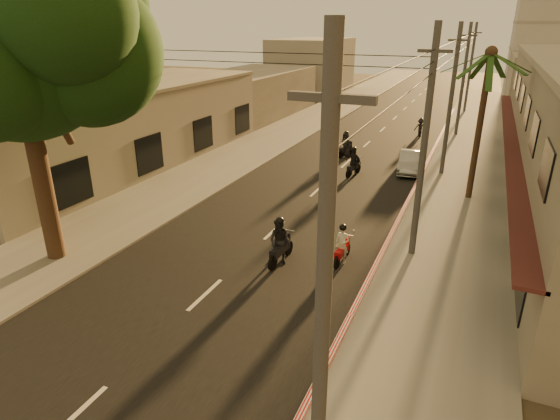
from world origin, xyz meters
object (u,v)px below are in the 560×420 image
at_px(scooter_far_a, 346,145).
at_px(parked_car, 411,162).
at_px(scooter_mid_b, 353,163).
at_px(scooter_far_b, 420,128).
at_px(broadleaf_tree, 25,37).
at_px(scooter_red, 342,246).
at_px(scooter_mid_a, 280,243).
at_px(palm_tree, 490,62).

bearing_deg(scooter_far_a, parked_car, -1.17).
distance_m(scooter_mid_b, scooter_far_b, 13.02).
relative_size(broadleaf_tree, scooter_red, 7.03).
bearing_deg(scooter_red, scooter_mid_a, -151.93).
height_order(scooter_red, scooter_mid_b, scooter_mid_b).
relative_size(palm_tree, scooter_mid_a, 4.05).
distance_m(scooter_mid_a, scooter_mid_b, 12.35).
bearing_deg(broadleaf_tree, palm_tree, 43.48).
height_order(palm_tree, parked_car, palm_tree).
distance_m(scooter_red, scooter_mid_b, 11.63).
height_order(scooter_far_b, parked_car, scooter_far_b).
bearing_deg(scooter_far_b, scooter_far_a, -122.96).
height_order(broadleaf_tree, scooter_mid_b, broadleaf_tree).
relative_size(scooter_mid_a, scooter_mid_b, 1.08).
bearing_deg(palm_tree, scooter_mid_a, -121.17).
height_order(broadleaf_tree, scooter_far_b, broadleaf_tree).
xyz_separation_m(scooter_far_a, parked_car, (4.83, -1.87, -0.20)).
distance_m(palm_tree, scooter_mid_b, 9.46).
bearing_deg(scooter_mid_b, scooter_mid_a, -76.72).
height_order(palm_tree, scooter_mid_b, palm_tree).
bearing_deg(scooter_red, scooter_far_b, 94.62).
distance_m(broadleaf_tree, scooter_far_a, 21.88).
distance_m(scooter_red, scooter_mid_a, 2.46).
xyz_separation_m(scooter_mid_b, scooter_far_b, (2.31, 12.81, -0.12)).
height_order(scooter_mid_a, scooter_mid_b, scooter_mid_a).
bearing_deg(scooter_far_b, palm_tree, -80.55).
xyz_separation_m(broadleaf_tree, palm_tree, (14.61, 13.86, -1.33)).
xyz_separation_m(palm_tree, parked_car, (-3.73, 3.87, -6.50)).
xyz_separation_m(scooter_red, scooter_mid_a, (-2.24, -1.01, 0.16)).
relative_size(palm_tree, scooter_far_a, 4.39).
bearing_deg(palm_tree, scooter_far_a, 146.15).
bearing_deg(scooter_mid_b, scooter_far_a, 123.57).
bearing_deg(broadleaf_tree, scooter_far_a, 72.83).
relative_size(scooter_red, scooter_mid_b, 0.91).
distance_m(palm_tree, scooter_red, 12.44).
relative_size(broadleaf_tree, palm_tree, 1.48).
xyz_separation_m(broadleaf_tree, scooter_mid_a, (8.10, 3.08, -7.58)).
height_order(scooter_mid_a, parked_car, scooter_mid_a).
relative_size(palm_tree, scooter_red, 4.77).
bearing_deg(scooter_mid_b, scooter_red, -65.47).
bearing_deg(scooter_mid_b, broadleaf_tree, -105.03).
bearing_deg(broadleaf_tree, scooter_red, 21.58).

